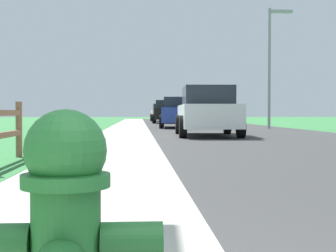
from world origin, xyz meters
name	(u,v)px	position (x,y,z in m)	size (l,w,h in m)	color
ground_plane	(148,128)	(0.00, 25.00, 0.00)	(120.00, 120.00, 0.00)	#367B3F
road_asphalt	(211,127)	(3.50, 27.00, 0.00)	(7.00, 66.00, 0.01)	#383838
curb_concrete	(92,127)	(-3.00, 27.00, 0.00)	(6.00, 66.00, 0.01)	#B2B0A3
grass_verge	(64,127)	(-4.50, 27.00, 0.01)	(5.00, 66.00, 0.00)	#367B3F
fire_hydrant	(65,250)	(-0.67, 0.68, 0.42)	(0.51, 0.42, 0.79)	#287233
parked_suv_white	(207,111)	(1.80, 16.05, 0.81)	(2.11, 4.84, 1.63)	white
parked_car_blue	(179,112)	(1.62, 25.19, 0.77)	(2.22, 5.02, 1.55)	navy
parked_car_black	(167,112)	(1.63, 36.11, 0.82)	(2.28, 4.66, 1.66)	black
parked_car_beige	(162,113)	(1.64, 44.18, 0.75)	(2.07, 4.87, 1.53)	#C6B793
street_lamp	(272,56)	(5.89, 23.34, 3.45)	(1.17, 0.20, 5.74)	gray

